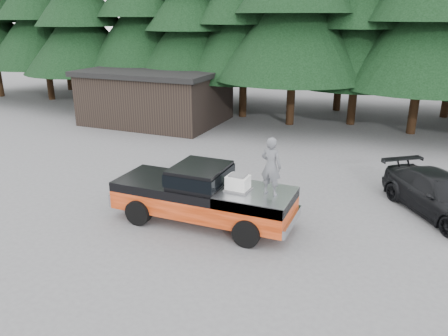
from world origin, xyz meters
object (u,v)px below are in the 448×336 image
at_px(man_on_bed, 271,166).
at_px(utility_building, 157,95).
at_px(air_compressor, 238,184).
at_px(pickup_truck, 203,203).
at_px(parked_car, 440,195).

xyz_separation_m(man_on_bed, utility_building, (-11.10, 11.94, -0.55)).
height_order(air_compressor, utility_building, utility_building).
bearing_deg(air_compressor, utility_building, 132.29).
relative_size(pickup_truck, man_on_bed, 3.38).
bearing_deg(man_on_bed, utility_building, -37.24).
bearing_deg(parked_car, man_on_bed, -179.66).
distance_m(air_compressor, utility_building, 15.71).
bearing_deg(utility_building, man_on_bed, -47.11).
distance_m(air_compressor, man_on_bed, 1.20).
height_order(man_on_bed, parked_car, man_on_bed).
distance_m(pickup_truck, man_on_bed, 2.71).
bearing_deg(parked_car, utility_building, 116.34).
distance_m(pickup_truck, air_compressor, 1.52).
height_order(parked_car, utility_building, utility_building).
xyz_separation_m(pickup_truck, utility_building, (-8.87, 11.95, 1.00)).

